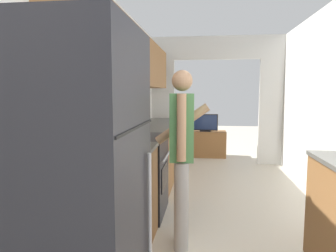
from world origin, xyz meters
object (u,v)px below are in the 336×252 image
at_px(refrigerator, 65,200).
at_px(person, 182,154).
at_px(range_oven, 138,174).
at_px(tv_cabinet, 205,144).
at_px(television, 205,123).

xyz_separation_m(refrigerator, person, (0.50, 1.24, -0.01)).
height_order(refrigerator, range_oven, refrigerator).
bearing_deg(range_oven, refrigerator, -88.00).
bearing_deg(tv_cabinet, television, -90.00).
bearing_deg(range_oven, television, 76.57).
distance_m(person, television, 3.92).
height_order(person, television, person).
bearing_deg(tv_cabinet, range_oven, -103.26).
relative_size(refrigerator, person, 1.08).
distance_m(refrigerator, person, 1.34).
xyz_separation_m(range_oven, television, (0.77, 3.22, 0.29)).
distance_m(refrigerator, television, 5.20).
height_order(refrigerator, television, refrigerator).
height_order(range_oven, person, person).
bearing_deg(tv_cabinet, refrigerator, -97.70).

